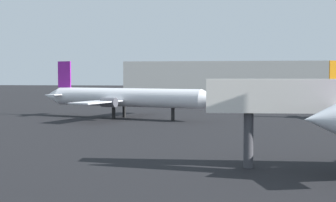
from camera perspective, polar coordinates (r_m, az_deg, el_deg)
name	(u,v)px	position (r m, az deg, el deg)	size (l,w,h in m)	color
airplane_distant	(125,97)	(71.57, -5.44, 0.44)	(30.95, 21.44, 9.07)	white
terminal_building	(246,79)	(151.75, 9.64, 2.69)	(75.85, 25.41, 11.15)	#B7B7B2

